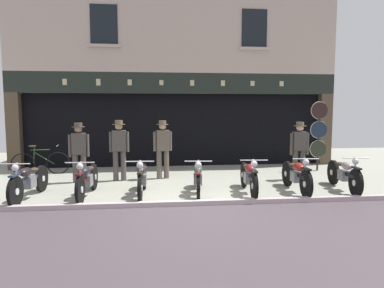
# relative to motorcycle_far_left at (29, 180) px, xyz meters

# --- Properties ---
(ground) EXTENTS (23.44, 22.00, 0.18)m
(ground) POSITION_rel_motorcycle_far_left_xyz_m (3.67, -2.00, -0.47)
(ground) COLOR gray
(shop_facade) EXTENTS (11.74, 4.42, 6.58)m
(shop_facade) POSITION_rel_motorcycle_far_left_xyz_m (3.67, 5.97, 1.33)
(shop_facade) COLOR black
(shop_facade) RESTS_ON ground
(motorcycle_far_left) EXTENTS (0.62, 2.05, 0.92)m
(motorcycle_far_left) POSITION_rel_motorcycle_far_left_xyz_m (0.00, 0.00, 0.00)
(motorcycle_far_left) COLOR black
(motorcycle_far_left) RESTS_ON ground
(motorcycle_left) EXTENTS (0.62, 2.07, 0.92)m
(motorcycle_left) POSITION_rel_motorcycle_far_left_xyz_m (1.29, 0.05, -0.00)
(motorcycle_left) COLOR black
(motorcycle_left) RESTS_ON ground
(motorcycle_center_left) EXTENTS (0.62, 1.98, 0.93)m
(motorcycle_center_left) POSITION_rel_motorcycle_far_left_xyz_m (2.56, 0.04, -0.00)
(motorcycle_center_left) COLOR black
(motorcycle_center_left) RESTS_ON ground
(motorcycle_center) EXTENTS (0.62, 1.94, 0.90)m
(motorcycle_center) POSITION_rel_motorcycle_far_left_xyz_m (3.90, 0.05, -0.02)
(motorcycle_center) COLOR black
(motorcycle_center) RESTS_ON ground
(motorcycle_center_right) EXTENTS (0.62, 2.01, 0.92)m
(motorcycle_center_right) POSITION_rel_motorcycle_far_left_xyz_m (5.14, -0.04, -0.00)
(motorcycle_center_right) COLOR black
(motorcycle_center_right) RESTS_ON ground
(motorcycle_right) EXTENTS (0.62, 1.97, 0.93)m
(motorcycle_right) POSITION_rel_motorcycle_far_left_xyz_m (6.34, -0.05, 0.00)
(motorcycle_right) COLOR black
(motorcycle_right) RESTS_ON ground
(motorcycle_far_right) EXTENTS (0.62, 2.03, 0.93)m
(motorcycle_far_right) POSITION_rel_motorcycle_far_left_xyz_m (7.61, -0.01, 0.00)
(motorcycle_far_right) COLOR black
(motorcycle_far_right) RESTS_ON ground
(salesman_left) EXTENTS (0.55, 0.35, 1.67)m
(salesman_left) POSITION_rel_motorcycle_far_left_xyz_m (0.77, 1.74, 0.50)
(salesman_left) COLOR #47423D
(salesman_left) RESTS_ON ground
(shopkeeper_center) EXTENTS (0.56, 0.36, 1.73)m
(shopkeeper_center) POSITION_rel_motorcycle_far_left_xyz_m (1.87, 1.86, 0.54)
(shopkeeper_center) COLOR #47423D
(shopkeeper_center) RESTS_ON ground
(salesman_right) EXTENTS (0.55, 0.35, 1.71)m
(salesman_right) POSITION_rel_motorcycle_far_left_xyz_m (3.11, 2.03, 0.53)
(salesman_right) COLOR brown
(salesman_right) RESTS_ON ground
(assistant_far_right) EXTENTS (0.56, 0.35, 1.68)m
(assistant_far_right) POSITION_rel_motorcycle_far_left_xyz_m (7.06, 1.48, 0.51)
(assistant_far_right) COLOR #47423D
(assistant_far_right) RESTS_ON ground
(tyre_sign_pole) EXTENTS (0.58, 0.06, 2.30)m
(tyre_sign_pole) POSITION_rel_motorcycle_far_left_xyz_m (8.28, 2.79, 0.91)
(tyre_sign_pole) COLOR #232328
(tyre_sign_pole) RESTS_ON ground
(advert_board_near) EXTENTS (0.84, 0.03, 0.96)m
(advert_board_near) POSITION_rel_motorcycle_far_left_xyz_m (1.43, 4.38, 1.20)
(advert_board_near) COLOR silver
(advert_board_far) EXTENTS (0.77, 0.03, 0.88)m
(advert_board_far) POSITION_rel_motorcycle_far_left_xyz_m (0.46, 4.38, 1.22)
(advert_board_far) COLOR beige
(leaning_bicycle) EXTENTS (1.73, 0.50, 0.95)m
(leaning_bicycle) POSITION_rel_motorcycle_far_left_xyz_m (-0.70, 3.09, -0.05)
(leaning_bicycle) COLOR black
(leaning_bicycle) RESTS_ON ground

